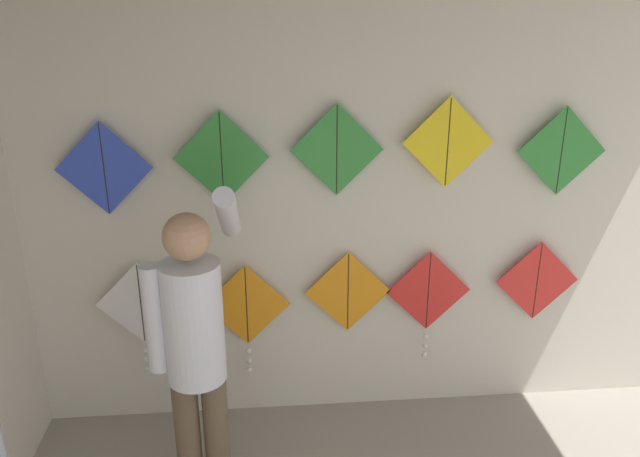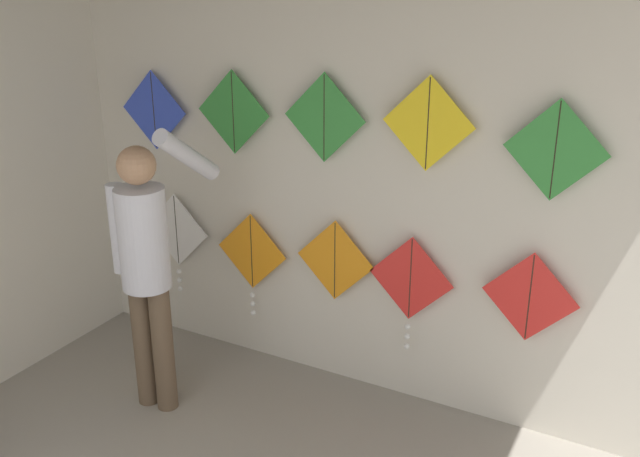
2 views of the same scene
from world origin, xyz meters
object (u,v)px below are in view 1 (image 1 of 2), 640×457
Objects in this scene: kite_0 at (142,309)px; kite_8 at (448,143)px; kite_1 at (247,311)px; kite_3 at (428,297)px; kite_9 at (562,151)px; kite_5 at (104,169)px; kite_4 at (537,281)px; kite_2 at (348,292)px; kite_7 at (337,150)px; shopkeeper at (195,343)px; kite_6 at (222,158)px.

kite_8 reaches higher than kite_0.
kite_1 is 1.00× the size of kite_3.
kite_5 is at bearing 180.00° from kite_9.
kite_0 is at bearing -179.98° from kite_4.
kite_3 is at bearing -0.11° from kite_2.
kite_9 reaches higher than kite_2.
kite_3 is at bearing -0.10° from kite_7.
kite_8 is (-0.65, 0.00, 0.91)m from kite_4.
kite_8 is (1.97, 0.00, 0.11)m from kite_5.
kite_1 is at bearing 180.00° from kite_3.
shopkeeper is 3.32× the size of kite_8.
kite_7 is at bearing 179.90° from kite_3.
kite_4 is 1.00× the size of kite_9.
kite_6 reaches higher than kite_3.
shopkeeper is 2.40× the size of kite_3.
shopkeeper is 3.32× the size of kite_9.
shopkeeper reaches higher than kite_0.
kite_8 is (1.21, 0.00, 1.04)m from kite_1.
kite_3 is 0.71m from kite_4.
kite_1 is at bearing -179.97° from kite_9.
kite_3 is (1.37, 0.78, -0.20)m from shopkeeper.
kite_9 reaches higher than kite_1.
kite_7 reaches higher than kite_0.
shopkeeper is 3.32× the size of kite_5.
kite_7 is at bearing 180.00° from kite_9.
kite_6 reaches higher than kite_9.
kite_4 is (1.86, 0.00, 0.13)m from kite_1.
kite_6 is at bearing 179.95° from kite_3.
kite_5 is at bearing 179.50° from kite_0.
kite_9 is (2.00, 0.00, -0.01)m from kite_6.
kite_5 is at bearing 180.00° from kite_4.
kite_8 reaches higher than kite_3.
kite_3 reaches higher than kite_1.
kite_0 is 1.38× the size of kite_9.
kite_2 is 1.54m from kite_9.
kite_2 reaches higher than kite_3.
kite_4 is at bearing 0.00° from kite_7.
kite_6 is at bearing 77.31° from shopkeeper.
kite_7 is at bearing 0.00° from kite_5.
kite_6 is 1.00× the size of kite_9.
kite_7 is (-0.08, 0.00, 0.91)m from kite_2.
kite_7 is at bearing 180.00° from kite_8.
kite_2 reaches higher than kite_1.
kite_8 is (0.06, 0.00, 1.00)m from kite_3.
kite_3 is at bearing -179.92° from kite_4.
kite_2 is 0.72× the size of kite_3.
kite_4 is at bearing 0.00° from kite_2.
kite_3 is 1.00m from kite_8.
kite_0 reaches higher than kite_1.
kite_0 is 1.00× the size of kite_1.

